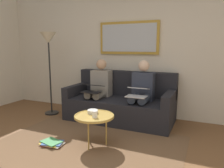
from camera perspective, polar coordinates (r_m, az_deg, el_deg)
wall_rear at (r=4.48m, az=4.73°, el=8.75°), size 6.00×0.12×2.60m
area_rug at (r=3.19m, az=-6.44°, el=-15.76°), size 2.60×1.80×0.01m
couch at (r=4.16m, az=2.34°, el=-5.06°), size 1.98×0.90×0.90m
framed_mirror at (r=4.39m, az=4.36°, el=12.00°), size 1.22×0.05×0.64m
coffee_table at (r=3.04m, az=-4.70°, el=-8.52°), size 0.55×0.55×0.45m
cup at (r=2.94m, az=-4.54°, el=-7.93°), size 0.07×0.07×0.09m
bowl at (r=3.12m, az=-5.11°, el=-7.24°), size 0.15×0.15×0.05m
person_left at (r=3.90m, az=7.83°, el=-1.68°), size 0.38×0.58×1.14m
laptop_silver at (r=3.66m, az=6.78°, el=-2.06°), size 0.33×0.35×0.15m
person_right at (r=4.21m, az=-3.38°, el=-0.76°), size 0.38×0.58×1.14m
laptop_black at (r=3.99m, az=-5.03°, el=-1.13°), size 0.34×0.32×0.14m
magazine_stack at (r=3.29m, az=-15.44°, el=-14.76°), size 0.35×0.27×0.05m
standing_lamp at (r=4.54m, az=-16.31°, el=9.31°), size 0.32×0.32×1.66m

